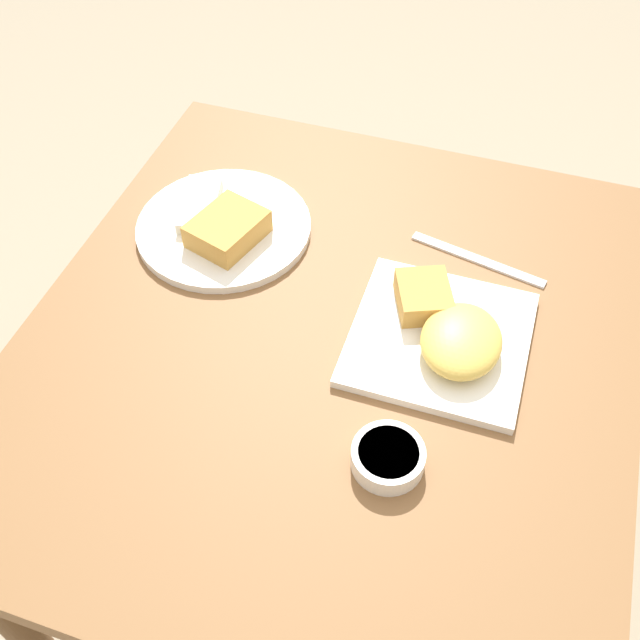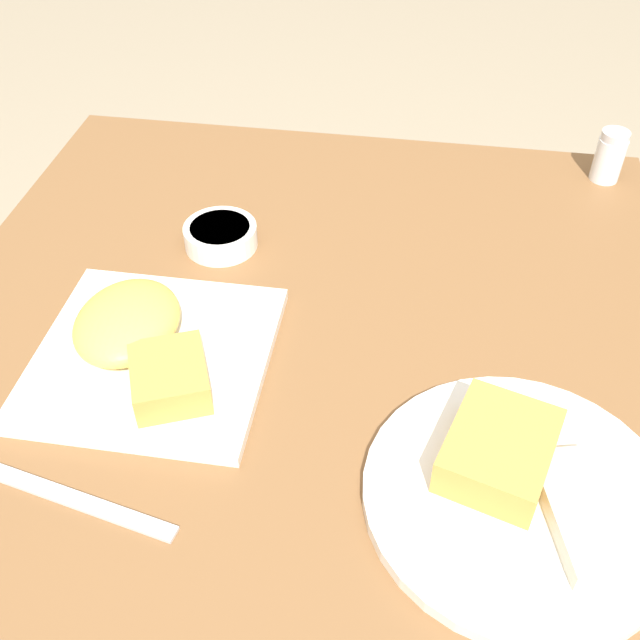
% 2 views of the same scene
% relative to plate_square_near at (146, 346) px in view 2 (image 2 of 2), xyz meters
% --- Properties ---
extents(dining_table, '(0.95, 0.85, 0.71)m').
position_rel_plate_square_near_xyz_m(dining_table, '(-0.04, 0.16, -0.11)').
color(dining_table, brown).
rests_on(dining_table, ground_plane).
extents(plate_square_near, '(0.24, 0.24, 0.06)m').
position_rel_plate_square_near_xyz_m(plate_square_near, '(0.00, 0.00, 0.00)').
color(plate_square_near, white).
rests_on(plate_square_near, dining_table).
extents(plate_oval_far, '(0.28, 0.28, 0.05)m').
position_rel_plate_square_near_xyz_m(plate_oval_far, '(0.11, 0.38, -0.01)').
color(plate_oval_far, white).
rests_on(plate_oval_far, dining_table).
extents(sauce_ramekin, '(0.09, 0.09, 0.03)m').
position_rel_plate_square_near_xyz_m(sauce_ramekin, '(-0.21, 0.03, -0.01)').
color(sauce_ramekin, white).
rests_on(sauce_ramekin, dining_table).
extents(salt_shaker, '(0.04, 0.04, 0.07)m').
position_rel_plate_square_near_xyz_m(salt_shaker, '(-0.45, 0.52, 0.01)').
color(salt_shaker, white).
rests_on(salt_shaker, dining_table).
extents(butter_knife, '(0.06, 0.22, 0.00)m').
position_rel_plate_square_near_xyz_m(butter_knife, '(0.18, -0.02, -0.02)').
color(butter_knife, silver).
rests_on(butter_knife, dining_table).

